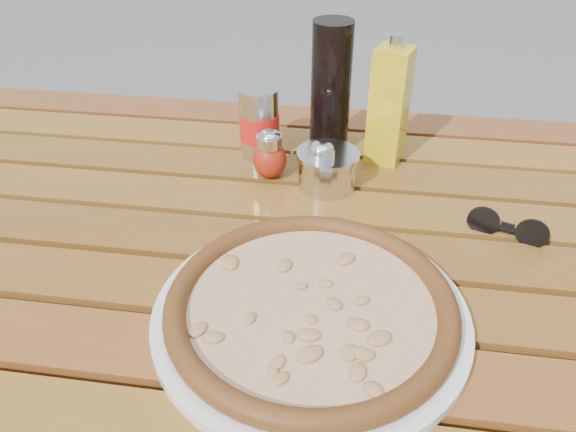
# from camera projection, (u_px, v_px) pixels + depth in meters

# --- Properties ---
(table) EXTENTS (1.40, 0.90, 0.75)m
(table) POSITION_uv_depth(u_px,v_px,m) (286.00, 284.00, 0.81)
(table) COLOR #3A210D
(table) RESTS_ON ground
(plate) EXTENTS (0.44, 0.44, 0.01)m
(plate) POSITION_uv_depth(u_px,v_px,m) (311.00, 315.00, 0.64)
(plate) COLOR white
(plate) RESTS_ON table
(pizza) EXTENTS (0.38, 0.38, 0.03)m
(pizza) POSITION_uv_depth(u_px,v_px,m) (311.00, 305.00, 0.63)
(pizza) COLOR beige
(pizza) RESTS_ON plate
(pepper_shaker) EXTENTS (0.07, 0.07, 0.08)m
(pepper_shaker) POSITION_uv_depth(u_px,v_px,m) (270.00, 155.00, 0.88)
(pepper_shaker) COLOR #B02A14
(pepper_shaker) RESTS_ON table
(oregano_shaker) EXTENTS (0.06, 0.06, 0.08)m
(oregano_shaker) POSITION_uv_depth(u_px,v_px,m) (321.00, 167.00, 0.85)
(oregano_shaker) COLOR #3D431A
(oregano_shaker) RESTS_ON table
(dark_bottle) EXTENTS (0.07, 0.07, 0.22)m
(dark_bottle) POSITION_uv_depth(u_px,v_px,m) (331.00, 88.00, 0.92)
(dark_bottle) COLOR black
(dark_bottle) RESTS_ON table
(soda_can) EXTENTS (0.09, 0.09, 0.12)m
(soda_can) POSITION_uv_depth(u_px,v_px,m) (259.00, 123.00, 0.93)
(soda_can) COLOR silver
(soda_can) RESTS_ON table
(olive_oil_cruet) EXTENTS (0.07, 0.07, 0.21)m
(olive_oil_cruet) POSITION_uv_depth(u_px,v_px,m) (389.00, 106.00, 0.90)
(olive_oil_cruet) COLOR gold
(olive_oil_cruet) RESTS_ON table
(parmesan_tin) EXTENTS (0.11, 0.11, 0.07)m
(parmesan_tin) POSITION_uv_depth(u_px,v_px,m) (327.00, 169.00, 0.86)
(parmesan_tin) COLOR silver
(parmesan_tin) RESTS_ON table
(sunglasses) EXTENTS (0.11, 0.05, 0.04)m
(sunglasses) POSITION_uv_depth(u_px,v_px,m) (507.00, 228.00, 0.76)
(sunglasses) COLOR black
(sunglasses) RESTS_ON table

